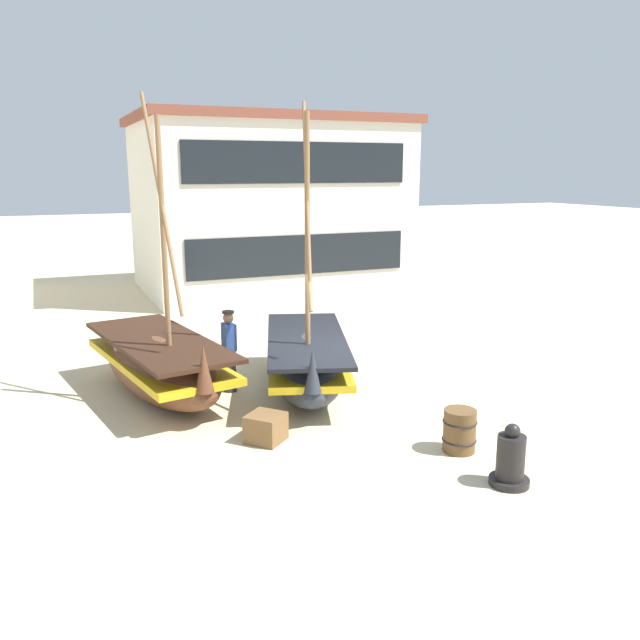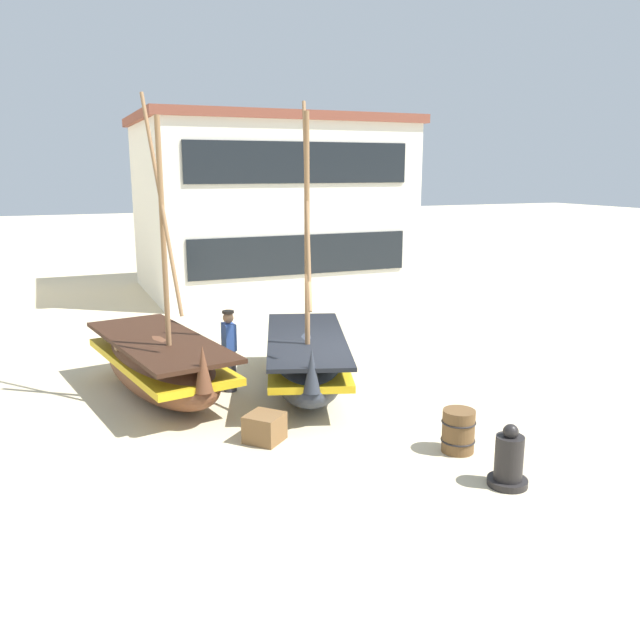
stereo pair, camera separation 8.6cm
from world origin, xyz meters
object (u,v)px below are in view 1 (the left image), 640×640
(fishing_boat_centre_large, at_px, (307,360))
(capstan_winch, at_px, (510,461))
(wooden_barrel, at_px, (459,431))
(fishing_boat_near_left, at_px, (161,364))
(harbor_building_main, at_px, (268,204))
(fisherman_by_hull, at_px, (229,352))
(cargo_crate, at_px, (266,428))

(fishing_boat_centre_large, bearing_deg, capstan_winch, -77.74)
(capstan_winch, height_order, wooden_barrel, capstan_winch)
(fishing_boat_near_left, bearing_deg, wooden_barrel, -49.29)
(fishing_boat_centre_large, height_order, harbor_building_main, harbor_building_main)
(fishing_boat_near_left, relative_size, fisherman_by_hull, 3.46)
(wooden_barrel, bearing_deg, fisherman_by_hull, 121.03)
(wooden_barrel, xyz_separation_m, harbor_building_main, (2.07, 15.40, 2.81))
(wooden_barrel, height_order, cargo_crate, wooden_barrel)
(fishing_boat_near_left, distance_m, wooden_barrel, 6.03)
(fishing_boat_near_left, bearing_deg, harbor_building_main, 61.03)
(fishing_boat_centre_large, height_order, wooden_barrel, fishing_boat_centre_large)
(fishing_boat_near_left, height_order, cargo_crate, fishing_boat_near_left)
(capstan_winch, xyz_separation_m, harbor_building_main, (2.08, 16.65, 2.79))
(fishing_boat_near_left, height_order, harbor_building_main, harbor_building_main)
(fishing_boat_near_left, bearing_deg, fishing_boat_centre_large, -15.28)
(capstan_winch, xyz_separation_m, cargo_crate, (-2.72, 2.86, -0.13))
(capstan_winch, relative_size, harbor_building_main, 0.10)
(fishing_boat_near_left, xyz_separation_m, harbor_building_main, (6.00, 10.83, 2.51))
(fisherman_by_hull, height_order, capstan_winch, fisherman_by_hull)
(fisherman_by_hull, relative_size, cargo_crate, 2.98)
(capstan_winch, bearing_deg, fisherman_by_hull, 114.89)
(fishing_boat_near_left, bearing_deg, capstan_winch, -56.04)
(capstan_winch, height_order, cargo_crate, capstan_winch)
(cargo_crate, distance_m, harbor_building_main, 14.90)
(fishing_boat_near_left, xyz_separation_m, capstan_winch, (3.92, -5.82, -0.29))
(fishing_boat_centre_large, xyz_separation_m, capstan_winch, (1.10, -5.05, -0.26))
(cargo_crate, height_order, harbor_building_main, harbor_building_main)
(wooden_barrel, xyz_separation_m, cargo_crate, (-2.73, 1.60, -0.11))
(fisherman_by_hull, bearing_deg, capstan_winch, -65.11)
(fisherman_by_hull, bearing_deg, cargo_crate, -93.14)
(fishing_boat_centre_large, relative_size, capstan_winch, 6.18)
(fisherman_by_hull, height_order, harbor_building_main, harbor_building_main)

